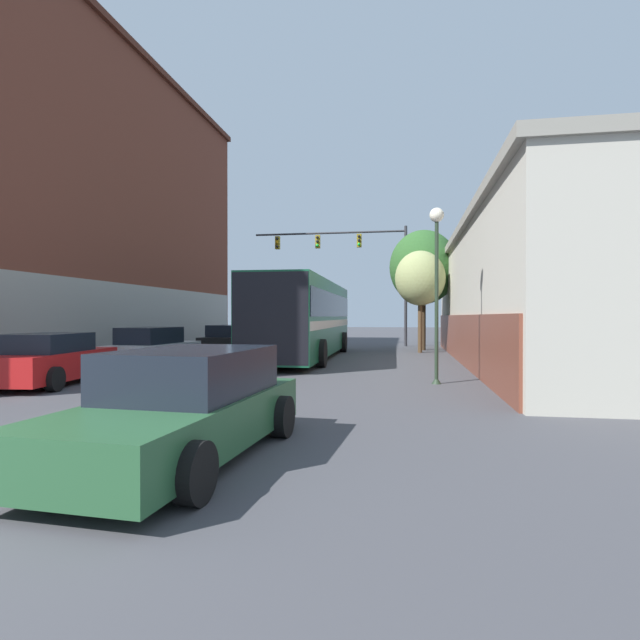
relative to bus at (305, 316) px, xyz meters
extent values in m
cube|color=silver|center=(-1.09, -2.05, -1.82)|extent=(0.14, 42.87, 0.01)
cube|color=brown|center=(-12.34, -1.55, 5.12)|extent=(9.50, 25.23, 13.89)
cube|color=#9E998E|center=(-7.64, -1.55, -0.23)|extent=(0.24, 24.73, 3.20)
cube|color=#542A1E|center=(-12.34, -1.55, 11.92)|extent=(9.88, 25.48, 0.30)
cube|color=#B7B2A3|center=(11.17, -0.78, 0.82)|extent=(9.52, 21.53, 5.30)
cube|color=brown|center=(6.46, -0.78, -0.90)|extent=(0.24, 21.10, 1.85)
cube|color=gray|center=(11.17, -0.78, 3.32)|extent=(9.90, 21.74, 0.30)
cube|color=#145133|center=(0.00, 0.02, -0.09)|extent=(2.75, 12.35, 3.02)
cube|color=black|center=(0.00, 0.02, 0.45)|extent=(2.79, 12.10, 0.97)
cube|color=beige|center=(0.00, 0.02, -0.33)|extent=(2.78, 12.23, 0.30)
cube|color=black|center=(0.13, -6.11, -0.09)|extent=(2.43, 0.11, 2.90)
cylinder|color=black|center=(-1.35, 3.80, -1.33)|extent=(0.32, 1.01, 1.00)
cylinder|color=black|center=(1.19, 3.86, -1.33)|extent=(0.32, 1.01, 1.00)
cylinder|color=black|center=(-1.19, -3.82, -1.33)|extent=(0.32, 1.01, 1.00)
cylinder|color=black|center=(1.35, -3.76, -1.33)|extent=(0.32, 1.01, 1.00)
cube|color=#285633|center=(1.51, -15.14, -1.35)|extent=(1.96, 4.51, 0.60)
cube|color=black|center=(1.52, -14.88, -0.75)|extent=(1.70, 2.39, 0.60)
cylinder|color=black|center=(0.72, -13.72, -1.52)|extent=(0.26, 0.63, 0.61)
cylinder|color=black|center=(2.47, -13.83, -1.52)|extent=(0.26, 0.63, 0.61)
cylinder|color=black|center=(0.54, -16.45, -1.52)|extent=(0.26, 0.63, 0.61)
cylinder|color=black|center=(2.29, -16.56, -1.52)|extent=(0.26, 0.63, 0.61)
cube|color=black|center=(-4.88, 4.36, -1.37)|extent=(2.30, 4.45, 0.57)
cube|color=black|center=(-4.90, 4.15, -0.79)|extent=(1.95, 2.39, 0.60)
cylinder|color=black|center=(-5.73, 5.78, -1.52)|extent=(0.28, 0.63, 0.61)
cylinder|color=black|center=(-3.78, 5.59, -1.52)|extent=(0.28, 0.63, 0.61)
cylinder|color=black|center=(-5.99, 3.13, -1.52)|extent=(0.28, 0.63, 0.61)
cylinder|color=black|center=(-4.04, 2.94, -1.52)|extent=(0.28, 0.63, 0.61)
cube|color=silver|center=(-5.14, 13.00, -1.30)|extent=(2.02, 4.45, 0.73)
cube|color=black|center=(-5.15, 12.78, -0.67)|extent=(1.72, 2.37, 0.53)
cylinder|color=black|center=(-5.89, 14.41, -1.54)|extent=(0.27, 0.59, 0.58)
cylinder|color=black|center=(-4.16, 14.27, -1.54)|extent=(0.27, 0.59, 0.58)
cylinder|color=black|center=(-6.11, 11.73, -1.54)|extent=(0.27, 0.59, 0.58)
cylinder|color=black|center=(-4.38, 11.59, -1.54)|extent=(0.27, 0.59, 0.58)
cube|color=silver|center=(-4.95, -3.87, -1.35)|extent=(1.89, 4.52, 0.64)
cube|color=black|center=(-4.97, -4.09, -0.73)|extent=(1.62, 2.39, 0.60)
cylinder|color=black|center=(-5.69, -2.45, -1.54)|extent=(0.26, 0.58, 0.57)
cylinder|color=black|center=(-4.03, -2.56, -1.54)|extent=(0.26, 0.58, 0.57)
cylinder|color=black|center=(-5.88, -5.19, -1.54)|extent=(0.26, 0.58, 0.57)
cylinder|color=black|center=(-4.21, -5.30, -1.54)|extent=(0.26, 0.58, 0.57)
cube|color=red|center=(-4.99, -9.23, -1.31)|extent=(2.12, 4.29, 0.70)
cube|color=black|center=(-4.96, -9.44, -0.71)|extent=(1.76, 2.31, 0.48)
cylinder|color=black|center=(-5.99, -8.07, -1.53)|extent=(0.29, 0.62, 0.60)
cylinder|color=black|center=(-4.29, -7.86, -1.53)|extent=(0.29, 0.62, 0.60)
cylinder|color=black|center=(-3.98, -10.40, -1.53)|extent=(0.29, 0.62, 0.60)
cylinder|color=#333338|center=(4.26, 9.38, 1.80)|extent=(0.18, 0.18, 7.24)
cylinder|color=#333338|center=(-0.41, 9.38, 5.12)|extent=(9.34, 0.12, 0.12)
cube|color=#9E8419|center=(1.46, 9.38, 4.60)|extent=(0.28, 0.24, 0.80)
sphere|color=black|center=(1.46, 9.23, 4.84)|extent=(0.18, 0.18, 0.18)
sphere|color=black|center=(1.46, 9.23, 4.60)|extent=(0.18, 0.18, 0.18)
sphere|color=green|center=(1.46, 9.23, 4.35)|extent=(0.18, 0.18, 0.18)
cube|color=#9E8419|center=(-1.11, 9.38, 4.60)|extent=(0.28, 0.24, 0.80)
sphere|color=black|center=(-1.11, 9.23, 4.84)|extent=(0.18, 0.18, 0.18)
sphere|color=black|center=(-1.11, 9.23, 4.60)|extent=(0.18, 0.18, 0.18)
sphere|color=green|center=(-1.11, 9.23, 4.35)|extent=(0.18, 0.18, 0.18)
cube|color=#9E8419|center=(-3.67, 9.38, 4.60)|extent=(0.28, 0.24, 0.80)
sphere|color=black|center=(-3.67, 9.23, 4.84)|extent=(0.18, 0.18, 0.18)
sphere|color=orange|center=(-3.67, 9.23, 4.60)|extent=(0.18, 0.18, 0.18)
sphere|color=black|center=(-3.67, 9.23, 4.35)|extent=(0.18, 0.18, 0.18)
cone|color=#233323|center=(5.08, -7.44, -1.73)|extent=(0.26, 0.26, 0.20)
cylinder|color=#233323|center=(5.08, -7.44, 0.35)|extent=(0.10, 0.10, 4.36)
sphere|color=#EFE5CC|center=(5.08, -7.44, 2.67)|extent=(0.38, 0.38, 0.38)
cylinder|color=#4C3823|center=(4.97, 4.11, -0.50)|extent=(0.21, 0.21, 2.64)
ellipsoid|color=#99A366|center=(4.97, 4.11, 1.87)|extent=(2.47, 2.22, 2.71)
cylinder|color=#3D2D1E|center=(5.19, 6.11, -0.37)|extent=(0.25, 0.25, 2.90)
ellipsoid|color=#2D5B28|center=(5.19, 6.11, 2.60)|extent=(3.59, 3.23, 3.94)
camera|label=1|loc=(4.28, -21.02, -0.03)|focal=28.00mm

